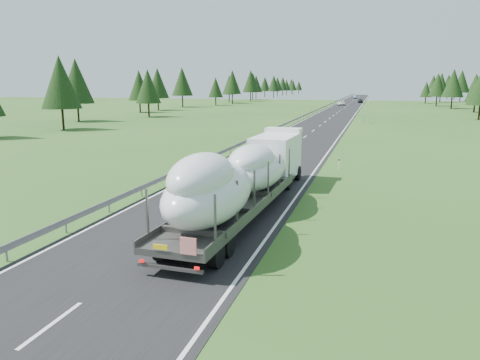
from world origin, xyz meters
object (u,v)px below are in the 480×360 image
(boat_truck, at_px, (245,174))
(distant_car_blue, at_px, (355,97))
(highway_sign, at_px, (364,113))
(distant_car_dark, at_px, (360,101))
(distant_van, at_px, (341,103))

(boat_truck, height_order, distant_car_blue, boat_truck)
(boat_truck, bearing_deg, distant_car_blue, 90.84)
(highway_sign, xyz_separation_m, boat_truck, (-4.77, -66.22, 0.57))
(boat_truck, relative_size, distant_car_blue, 4.64)
(distant_car_dark, distance_m, distant_car_blue, 52.05)
(highway_sign, relative_size, distant_car_dark, 0.56)
(boat_truck, xyz_separation_m, distant_car_dark, (1.04, 159.20, -1.59))
(boat_truck, bearing_deg, distant_van, 91.86)
(highway_sign, xyz_separation_m, distant_car_blue, (-7.85, 144.86, -1.05))
(highway_sign, bearing_deg, distant_van, 97.37)
(distant_car_dark, height_order, distant_car_blue, distant_car_dark)
(highway_sign, bearing_deg, distant_car_blue, 93.10)
(distant_van, distance_m, distant_car_dark, 22.35)
(highway_sign, bearing_deg, distant_car_dark, 92.30)
(distant_car_dark, bearing_deg, boat_truck, -94.03)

